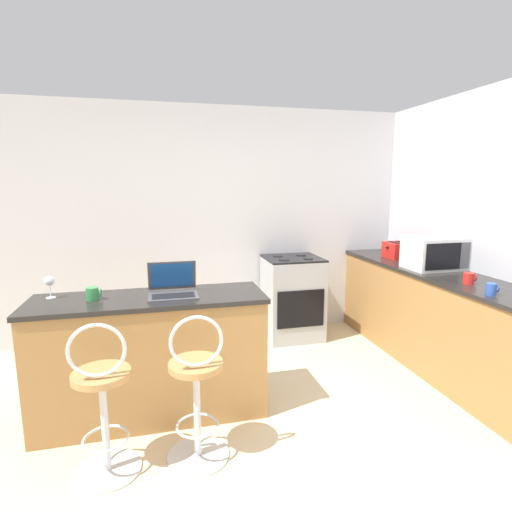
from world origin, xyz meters
The scene contains 14 objects.
ground_plane centered at (0.00, 0.00, 0.00)m, with size 20.00×20.00×0.00m, color beige.
wall_back centered at (0.00, 2.31, 1.30)m, with size 12.00×0.06×2.60m.
breakfast_bar centered at (-0.59, 0.70, 0.47)m, with size 1.69×0.55×0.94m.
counter_right centered at (2.06, 0.89, 0.47)m, with size 0.60×2.81×0.94m.
bar_stool_near centered at (-0.86, 0.11, 0.46)m, with size 0.40×0.40×0.99m.
bar_stool_far centered at (-0.31, 0.11, 0.46)m, with size 0.40×0.40×0.99m.
laptop centered at (-0.41, 0.72, 1.00)m, with size 0.36×0.30×0.24m.
microwave centered at (2.08, 1.06, 1.09)m, with size 0.52×0.37×0.31m.
toaster centered at (2.07, 1.65, 1.02)m, with size 0.25×0.27×0.18m.
stove_range centered at (0.96, 1.97, 0.47)m, with size 0.62×0.59×0.94m.
wine_glass_tall centered at (-1.27, 0.84, 1.06)m, with size 0.07×0.07×0.16m.
mug_blue centered at (1.87, 0.14, 0.98)m, with size 0.09×0.07×0.09m.
mug_green centered at (-0.97, 0.71, 0.98)m, with size 0.10×0.09×0.09m.
mug_red centered at (1.96, 0.46, 0.98)m, with size 0.10×0.09×0.10m.
Camera 1 is at (-0.50, -2.22, 1.74)m, focal length 28.00 mm.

